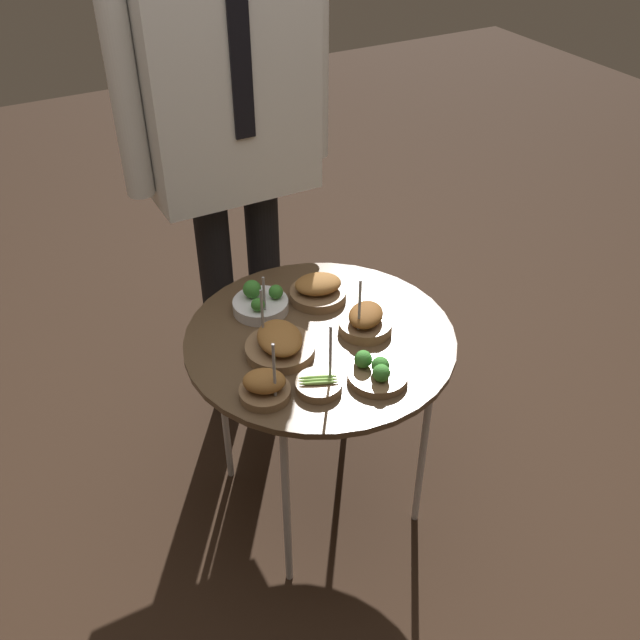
{
  "coord_description": "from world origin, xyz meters",
  "views": [
    {
      "loc": [
        -0.69,
        -1.27,
        1.77
      ],
      "look_at": [
        0.0,
        0.0,
        0.68
      ],
      "focal_mm": 40.0,
      "sensor_mm": 36.0,
      "label": 1
    }
  ],
  "objects_px": {
    "serving_cart": "(320,348)",
    "bowl_broccoli_far_rim": "(377,372)",
    "bowl_roast_front_left": "(280,344)",
    "bowl_broccoli_near_rim": "(260,303)",
    "bowl_roast_mid_right": "(265,386)",
    "waiter_figure": "(228,111)",
    "bowl_asparagus_back_left": "(319,384)",
    "bowl_roast_mid_left": "(365,321)",
    "bowl_roast_center": "(318,290)"
  },
  "relations": [
    {
      "from": "bowl_roast_mid_left",
      "to": "bowl_broccoli_near_rim",
      "type": "distance_m",
      "value": 0.29
    },
    {
      "from": "bowl_roast_front_left",
      "to": "waiter_figure",
      "type": "height_order",
      "value": "waiter_figure"
    },
    {
      "from": "bowl_broccoli_far_rim",
      "to": "bowl_asparagus_back_left",
      "type": "xyz_separation_m",
      "value": [
        -0.14,
        0.04,
        -0.01
      ]
    },
    {
      "from": "bowl_roast_center",
      "to": "bowl_asparagus_back_left",
      "type": "xyz_separation_m",
      "value": [
        -0.17,
        -0.33,
        -0.01
      ]
    },
    {
      "from": "bowl_broccoli_far_rim",
      "to": "waiter_figure",
      "type": "xyz_separation_m",
      "value": [
        -0.04,
        0.73,
        0.4
      ]
    },
    {
      "from": "bowl_roast_center",
      "to": "bowl_roast_front_left",
      "type": "distance_m",
      "value": 0.26
    },
    {
      "from": "bowl_asparagus_back_left",
      "to": "waiter_figure",
      "type": "relative_size",
      "value": 0.1
    },
    {
      "from": "bowl_roast_mid_left",
      "to": "bowl_broccoli_near_rim",
      "type": "xyz_separation_m",
      "value": [
        -0.2,
        0.21,
        -0.0
      ]
    },
    {
      "from": "bowl_roast_mid_left",
      "to": "bowl_broccoli_far_rim",
      "type": "distance_m",
      "value": 0.19
    },
    {
      "from": "bowl_roast_mid_left",
      "to": "bowl_asparagus_back_left",
      "type": "relative_size",
      "value": 1.02
    },
    {
      "from": "serving_cart",
      "to": "bowl_roast_mid_left",
      "type": "distance_m",
      "value": 0.14
    },
    {
      "from": "bowl_roast_mid_left",
      "to": "bowl_asparagus_back_left",
      "type": "xyz_separation_m",
      "value": [
        -0.21,
        -0.14,
        -0.01
      ]
    },
    {
      "from": "bowl_roast_center",
      "to": "waiter_figure",
      "type": "bearing_deg",
      "value": 102.5
    },
    {
      "from": "bowl_roast_mid_left",
      "to": "waiter_figure",
      "type": "relative_size",
      "value": 0.11
    },
    {
      "from": "serving_cart",
      "to": "waiter_figure",
      "type": "xyz_separation_m",
      "value": [
        -0.01,
        0.52,
        0.47
      ]
    },
    {
      "from": "bowl_broccoli_near_rim",
      "to": "bowl_roast_mid_left",
      "type": "bearing_deg",
      "value": -46.1
    },
    {
      "from": "bowl_roast_front_left",
      "to": "bowl_broccoli_far_rim",
      "type": "bearing_deg",
      "value": -51.24
    },
    {
      "from": "bowl_roast_center",
      "to": "bowl_roast_mid_left",
      "type": "height_order",
      "value": "bowl_roast_mid_left"
    },
    {
      "from": "bowl_roast_mid_left",
      "to": "waiter_figure",
      "type": "height_order",
      "value": "waiter_figure"
    },
    {
      "from": "bowl_roast_mid_right",
      "to": "waiter_figure",
      "type": "height_order",
      "value": "waiter_figure"
    },
    {
      "from": "serving_cart",
      "to": "bowl_roast_mid_left",
      "type": "bearing_deg",
      "value": -17.88
    },
    {
      "from": "bowl_roast_center",
      "to": "waiter_figure",
      "type": "relative_size",
      "value": 0.09
    },
    {
      "from": "bowl_roast_mid_right",
      "to": "waiter_figure",
      "type": "bearing_deg",
      "value": 71.95
    },
    {
      "from": "serving_cart",
      "to": "bowl_broccoli_far_rim",
      "type": "relative_size",
      "value": 4.86
    },
    {
      "from": "bowl_roast_front_left",
      "to": "bowl_broccoli_near_rim",
      "type": "height_order",
      "value": "bowl_roast_front_left"
    },
    {
      "from": "bowl_roast_center",
      "to": "bowl_asparagus_back_left",
      "type": "bearing_deg",
      "value": -117.89
    },
    {
      "from": "bowl_roast_center",
      "to": "bowl_broccoli_far_rim",
      "type": "xyz_separation_m",
      "value": [
        -0.04,
        -0.36,
        -0.01
      ]
    },
    {
      "from": "serving_cart",
      "to": "bowl_roast_front_left",
      "type": "distance_m",
      "value": 0.14
    },
    {
      "from": "bowl_broccoli_near_rim",
      "to": "waiter_figure",
      "type": "relative_size",
      "value": 0.09
    },
    {
      "from": "bowl_broccoli_far_rim",
      "to": "serving_cart",
      "type": "bearing_deg",
      "value": 99.95
    },
    {
      "from": "serving_cart",
      "to": "bowl_roast_front_left",
      "type": "bearing_deg",
      "value": -172.85
    },
    {
      "from": "bowl_asparagus_back_left",
      "to": "bowl_broccoli_near_rim",
      "type": "bearing_deg",
      "value": 88.35
    },
    {
      "from": "bowl_broccoli_far_rim",
      "to": "bowl_roast_center",
      "type": "bearing_deg",
      "value": 84.21
    },
    {
      "from": "bowl_broccoli_far_rim",
      "to": "bowl_roast_mid_right",
      "type": "height_order",
      "value": "bowl_roast_mid_right"
    },
    {
      "from": "serving_cart",
      "to": "bowl_roast_center",
      "type": "xyz_separation_m",
      "value": [
        0.07,
        0.15,
        0.07
      ]
    },
    {
      "from": "bowl_broccoli_far_rim",
      "to": "bowl_roast_mid_left",
      "type": "bearing_deg",
      "value": 66.69
    },
    {
      "from": "bowl_broccoli_near_rim",
      "to": "waiter_figure",
      "type": "xyz_separation_m",
      "value": [
        0.08,
        0.34,
        0.4
      ]
    },
    {
      "from": "bowl_roast_front_left",
      "to": "bowl_broccoli_near_rim",
      "type": "bearing_deg",
      "value": 80.03
    },
    {
      "from": "bowl_roast_front_left",
      "to": "waiter_figure",
      "type": "relative_size",
      "value": 0.11
    },
    {
      "from": "bowl_broccoli_far_rim",
      "to": "waiter_figure",
      "type": "bearing_deg",
      "value": 93.49
    },
    {
      "from": "bowl_roast_mid_left",
      "to": "bowl_roast_front_left",
      "type": "height_order",
      "value": "bowl_roast_mid_left"
    },
    {
      "from": "bowl_asparagus_back_left",
      "to": "bowl_roast_mid_left",
      "type": "bearing_deg",
      "value": 33.59
    },
    {
      "from": "bowl_roast_center",
      "to": "bowl_asparagus_back_left",
      "type": "height_order",
      "value": "bowl_asparagus_back_left"
    },
    {
      "from": "bowl_roast_front_left",
      "to": "bowl_roast_mid_left",
      "type": "bearing_deg",
      "value": -5.19
    },
    {
      "from": "bowl_roast_mid_right",
      "to": "waiter_figure",
      "type": "distance_m",
      "value": 0.8
    },
    {
      "from": "bowl_roast_mid_left",
      "to": "bowl_roast_mid_right",
      "type": "height_order",
      "value": "bowl_roast_mid_left"
    },
    {
      "from": "bowl_roast_front_left",
      "to": "bowl_broccoli_near_rim",
      "type": "distance_m",
      "value": 0.19
    },
    {
      "from": "bowl_roast_center",
      "to": "bowl_roast_mid_right",
      "type": "distance_m",
      "value": 0.41
    },
    {
      "from": "serving_cart",
      "to": "bowl_broccoli_far_rim",
      "type": "xyz_separation_m",
      "value": [
        0.04,
        -0.21,
        0.06
      ]
    },
    {
      "from": "bowl_roast_mid_left",
      "to": "waiter_figure",
      "type": "xyz_separation_m",
      "value": [
        -0.12,
        0.55,
        0.4
      ]
    }
  ]
}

